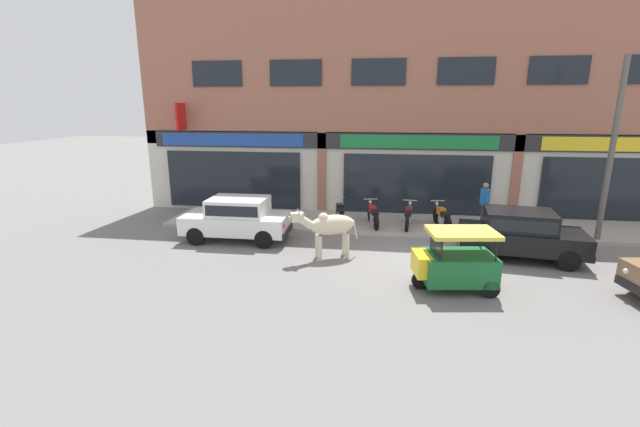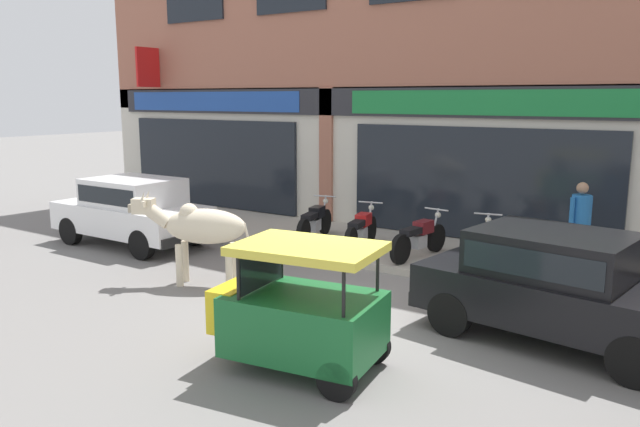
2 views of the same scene
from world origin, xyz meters
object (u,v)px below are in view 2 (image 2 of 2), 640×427
cow (200,227)px  motorcycle_1 (361,230)px  auto_rickshaw (299,315)px  car_0 (556,281)px  motorcycle_0 (315,222)px  motorcycle_3 (482,245)px  pedestrian (580,218)px  car_2 (132,208)px  motorcycle_2 (419,238)px

cow → motorcycle_1: 3.54m
auto_rickshaw → car_0: bearing=48.5°
cow → motorcycle_0: 3.48m
motorcycle_3 → pedestrian: (1.53, 0.51, 0.60)m
car_0 → car_2: (-8.91, 0.51, 0.00)m
car_0 → car_2: 8.92m
motorcycle_1 → auto_rickshaw: bearing=-67.2°
motorcycle_0 → motorcycle_2: same height
motorcycle_2 → cow: bearing=-127.4°
motorcycle_2 → pedestrian: (2.74, 0.58, 0.60)m
cow → motorcycle_0: size_ratio=1.11×
motorcycle_0 → motorcycle_3: size_ratio=1.00×
car_2 → motorcycle_2: 6.15m
cow → auto_rickshaw: bearing=-28.1°
cow → motorcycle_3: cow is taller
auto_rickshaw → motorcycle_3: bearing=86.0°
car_2 → motorcycle_1: 4.95m
cow → pedestrian: (5.25, 3.87, 0.11)m
auto_rickshaw → motorcycle_3: auto_rickshaw is taller
motorcycle_3 → pedestrian: bearing=18.4°
auto_rickshaw → motorcycle_1: (-2.13, 5.08, -0.14)m
motorcycle_1 → car_0: bearing=-29.9°
cow → motorcycle_2: size_ratio=1.10×
motorcycle_1 → motorcycle_3: 2.49m
motorcycle_3 → cow: bearing=-137.9°
motorcycle_1 → pedestrian: size_ratio=1.12×
cow → motorcycle_2: cow is taller
motorcycle_0 → pedestrian: pedestrian is taller
motorcycle_1 → motorcycle_3: bearing=1.7°
motorcycle_2 → pedestrian: 2.86m
motorcycle_0 → car_0: bearing=-25.4°
car_0 → auto_rickshaw: bearing=-131.5°
motorcycle_0 → motorcycle_3: same height
cow → car_0: (5.62, 0.76, -0.19)m
cow → car_2: size_ratio=0.55×
cow → pedestrian: 6.52m
auto_rickshaw → motorcycle_2: bearing=99.5°
motorcycle_3 → motorcycle_1: bearing=-178.3°
motorcycle_1 → motorcycle_2: size_ratio=0.99×
car_2 → pedestrian: pedestrian is taller
car_0 → motorcycle_3: (-1.90, 2.60, -0.30)m
auto_rickshaw → cow: bearing=151.9°
auto_rickshaw → motorcycle_1: bearing=112.8°
motorcycle_2 → motorcycle_0: bearing=176.4°
car_0 → auto_rickshaw: (-2.26, -2.56, -0.15)m
motorcycle_3 → pedestrian: 1.72m
motorcycle_3 → car_0: bearing=-53.8°
auto_rickshaw → motorcycle_3: size_ratio=1.16×
auto_rickshaw → motorcycle_0: bearing=122.9°
motorcycle_2 → pedestrian: size_ratio=1.13×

